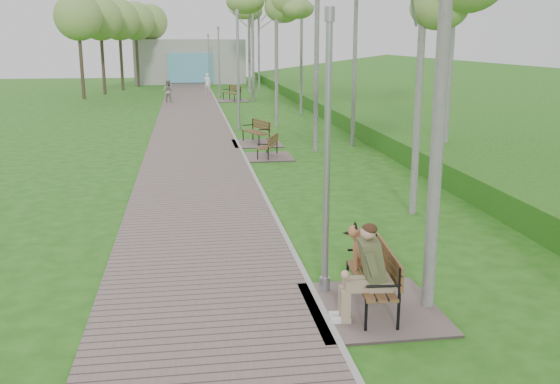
{
  "coord_description": "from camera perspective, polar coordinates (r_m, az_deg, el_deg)",
  "views": [
    {
      "loc": [
        -1.95,
        -9.08,
        4.06
      ],
      "look_at": [
        -0.24,
        2.34,
        1.21
      ],
      "focal_mm": 40.0,
      "sensor_mm": 36.0,
      "label": 1
    }
  ],
  "objects": [
    {
      "name": "ground",
      "position": [
        10.14,
        3.37,
        -9.8
      ],
      "size": [
        120.0,
        120.0,
        0.0
      ],
      "primitive_type": "plane",
      "color": "#205812",
      "rests_on": "ground"
    },
    {
      "name": "bench_main",
      "position": [
        9.62,
        8.1,
        -8.09
      ],
      "size": [
        1.99,
        2.21,
        1.73
      ],
      "color": "#715F5C",
      "rests_on": "ground"
    },
    {
      "name": "bench_second",
      "position": [
        21.89,
        -1.14,
        3.64
      ],
      "size": [
        1.61,
        1.79,
        0.99
      ],
      "color": "#715F5C",
      "rests_on": "ground"
    },
    {
      "name": "bench_far",
      "position": [
        42.31,
        -4.42,
        8.62
      ],
      "size": [
        2.02,
        2.25,
        1.24
      ],
      "color": "#715F5C",
      "rests_on": "ground"
    },
    {
      "name": "pedestrian_near",
      "position": [
        49.59,
        -6.65,
        9.91
      ],
      "size": [
        0.62,
        0.53,
        1.45
      ],
      "primitive_type": "imported",
      "rotation": [
        0.0,
        0.0,
        2.74
      ],
      "color": "white",
      "rests_on": "ground"
    },
    {
      "name": "birch_far_c",
      "position": [
        48.71,
        -1.98,
        16.84
      ],
      "size": [
        2.56,
        2.56,
        8.41
      ],
      "color": "silver",
      "rests_on": "ground"
    },
    {
      "name": "embankment",
      "position": [
        32.51,
        17.11,
        6.06
      ],
      "size": [
        14.0,
        70.0,
        1.6
      ],
      "primitive_type": "cube",
      "color": "#438527",
      "rests_on": "ground"
    },
    {
      "name": "kerb",
      "position": [
        30.91,
        -4.82,
        6.3
      ],
      "size": [
        0.1,
        67.0,
        0.05
      ],
      "primitive_type": "cube",
      "color": "#999993",
      "rests_on": "ground"
    },
    {
      "name": "walkway",
      "position": [
        30.85,
        -8.08,
        6.19
      ],
      "size": [
        3.5,
        67.0,
        0.04
      ],
      "primitive_type": "cube",
      "color": "#715F5C",
      "rests_on": "ground"
    },
    {
      "name": "pedestrian_far",
      "position": [
        41.62,
        -10.21,
        9.05
      ],
      "size": [
        0.86,
        0.76,
        1.47
      ],
      "primitive_type": "imported",
      "rotation": [
        0.0,
        0.0,
        2.8
      ],
      "color": "gray",
      "rests_on": "ground"
    },
    {
      "name": "lamp_post_second",
      "position": [
        28.55,
        -3.85,
        10.65
      ],
      "size": [
        0.21,
        0.21,
        5.31
      ],
      "color": "#97999E",
      "rests_on": "ground"
    },
    {
      "name": "bench_third",
      "position": [
        24.74,
        -2.21,
        4.9
      ],
      "size": [
        1.89,
        2.1,
        1.16
      ],
      "color": "#715F5C",
      "rests_on": "ground"
    },
    {
      "name": "lamp_post_third",
      "position": [
        44.85,
        -5.59,
        11.52
      ],
      "size": [
        0.19,
        0.19,
        4.89
      ],
      "color": "#97999E",
      "rests_on": "ground"
    },
    {
      "name": "lamp_post_near",
      "position": [
        9.8,
        4.3,
        2.34
      ],
      "size": [
        0.17,
        0.17,
        4.52
      ],
      "color": "#97999E",
      "rests_on": "ground"
    },
    {
      "name": "building_north",
      "position": [
        60.09,
        -8.21,
        11.74
      ],
      "size": [
        10.0,
        5.2,
        4.0
      ],
      "color": "#9E9E99",
      "rests_on": "ground"
    },
    {
      "name": "lamp_post_far",
      "position": [
        55.1,
        -6.52,
        11.7
      ],
      "size": [
        0.17,
        0.17,
        4.43
      ],
      "color": "#97999E",
      "rests_on": "ground"
    },
    {
      "name": "birch_distant_a",
      "position": [
        48.63,
        -2.87,
        17.11
      ],
      "size": [
        2.74,
        2.74,
        8.71
      ],
      "color": "silver",
      "rests_on": "ground"
    }
  ]
}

